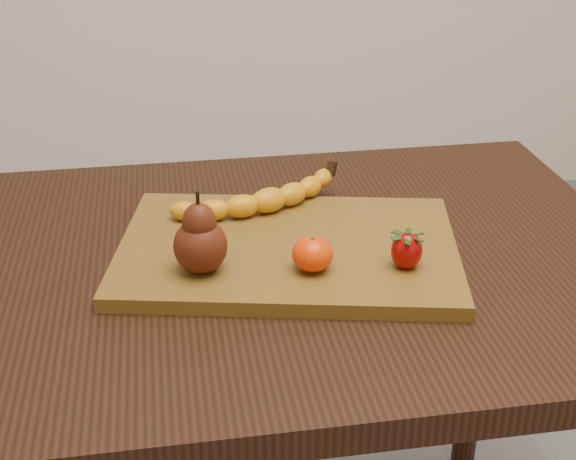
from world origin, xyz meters
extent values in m
cube|color=black|center=(0.00, 0.00, 0.74)|extent=(1.00, 0.70, 0.04)
cylinder|color=black|center=(-0.45, 0.30, 0.36)|extent=(0.05, 0.05, 0.72)
cylinder|color=black|center=(0.45, 0.30, 0.36)|extent=(0.05, 0.05, 0.72)
cube|color=brown|center=(0.01, -0.01, 0.77)|extent=(0.50, 0.39, 0.02)
ellipsoid|color=#EF3702|center=(0.03, -0.08, 0.80)|extent=(0.06, 0.06, 0.04)
camera|label=1|loc=(-0.14, -0.94, 1.29)|focal=50.00mm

